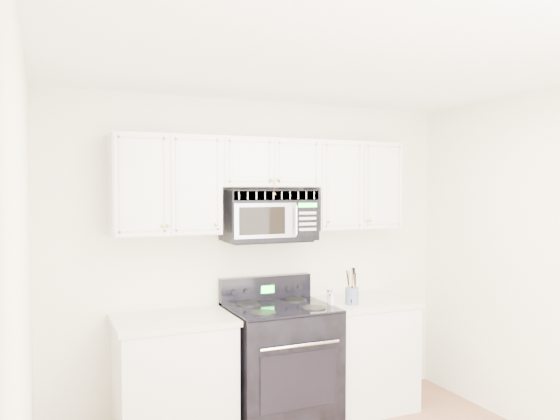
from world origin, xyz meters
TOP-DOWN VIEW (x-y plane):
  - room at (0.00, 0.00)m, footprint 3.51×3.51m
  - base_cabinet_left at (-0.80, 1.44)m, footprint 0.86×0.65m
  - base_cabinet_right at (0.80, 1.44)m, footprint 0.86×0.65m
  - range at (0.05, 1.41)m, footprint 0.81×0.73m
  - upper_cabinets at (-0.00, 1.58)m, footprint 2.44×0.37m
  - microwave at (0.01, 1.56)m, footprint 0.74×0.42m
  - utensil_crock at (0.64, 1.30)m, footprint 0.11×0.11m
  - shaker_salt at (0.45, 1.29)m, footprint 0.04×0.04m
  - shaker_pepper at (0.50, 1.42)m, footprint 0.05×0.05m

SIDE VIEW (x-z plane):
  - base_cabinet_left at x=-0.80m, z-range -0.03..0.89m
  - base_cabinet_right at x=0.80m, z-range -0.03..0.89m
  - range at x=0.05m, z-range -0.08..1.05m
  - shaker_salt at x=0.45m, z-range 0.92..1.03m
  - shaker_pepper at x=0.50m, z-range 0.92..1.03m
  - utensil_crock at x=0.64m, z-range 0.85..1.14m
  - room at x=0.00m, z-range 0.00..2.60m
  - microwave at x=0.01m, z-range 1.45..1.86m
  - upper_cabinets at x=0.00m, z-range 1.56..2.31m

